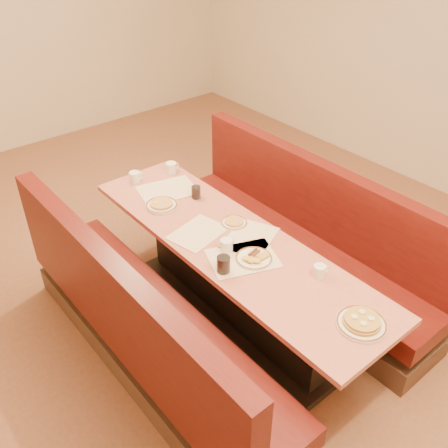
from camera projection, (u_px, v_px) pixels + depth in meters
ground at (230, 319)px, 3.82m from camera, size 8.00×8.00×0.00m
room_envelope at (232, 67)px, 2.73m from camera, size 6.04×8.04×2.82m
diner_table at (230, 282)px, 3.61m from camera, size 0.70×2.50×0.75m
booth_left at (144, 331)px, 3.24m from camera, size 0.55×2.50×1.05m
booth_right at (300, 245)px, 4.00m from camera, size 0.55×2.50×1.05m
placemat_near_left at (243, 258)px, 3.24m from camera, size 0.52×0.46×0.00m
placemat_near_right at (250, 238)px, 3.42m from camera, size 0.48×0.43×0.00m
placemat_far_left at (198, 233)px, 3.47m from camera, size 0.43×0.36×0.00m
placemat_far_right at (167, 190)px, 3.95m from camera, size 0.50×0.42×0.00m
pancake_plate at (362, 322)px, 2.74m from camera, size 0.28×0.28×0.06m
eggs_plate at (254, 258)px, 3.22m from camera, size 0.24×0.24×0.05m
extra_plate_mid at (234, 222)px, 3.56m from camera, size 0.19×0.19×0.04m
extra_plate_far at (161, 205)px, 3.74m from camera, size 0.24×0.24×0.05m
coffee_mug_a at (320, 271)px, 3.07m from camera, size 0.11×0.08×0.08m
coffee_mug_b at (227, 245)px, 3.28m from camera, size 0.12×0.08×0.09m
coffee_mug_c at (172, 168)px, 4.16m from camera, size 0.12×0.09×0.09m
coffee_mug_d at (135, 177)px, 4.03m from camera, size 0.12×0.09×0.09m
soda_tumbler_near at (223, 265)px, 3.10m from camera, size 0.08×0.08×0.12m
soda_tumbler_mid at (196, 192)px, 3.83m from camera, size 0.07×0.07×0.10m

